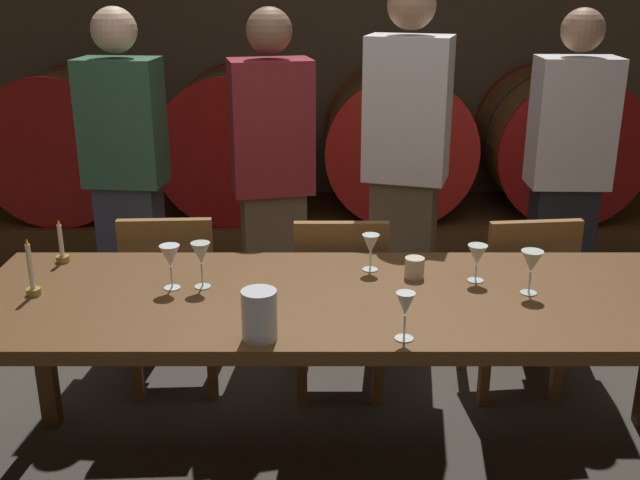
# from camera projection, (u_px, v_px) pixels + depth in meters

# --- Properties ---
(back_wall) EXTENTS (6.35, 0.24, 2.60)m
(back_wall) POSITION_uv_depth(u_px,v_px,m) (318.00, 58.00, 5.31)
(back_wall) COLOR brown
(back_wall) RESTS_ON ground
(barrel_shelf) EXTENTS (5.72, 0.90, 0.36)m
(barrel_shelf) POSITION_uv_depth(u_px,v_px,m) (318.00, 234.00, 5.16)
(barrel_shelf) COLOR brown
(barrel_shelf) RESTS_ON ground
(wine_barrel_far_left) EXTENTS (0.94, 0.79, 0.94)m
(wine_barrel_far_left) POSITION_uv_depth(u_px,v_px,m) (74.00, 141.00, 4.95)
(wine_barrel_far_left) COLOR brown
(wine_barrel_far_left) RESTS_ON barrel_shelf
(wine_barrel_center_left) EXTENTS (0.94, 0.79, 0.94)m
(wine_barrel_center_left) POSITION_uv_depth(u_px,v_px,m) (240.00, 142.00, 4.95)
(wine_barrel_center_left) COLOR brown
(wine_barrel_center_left) RESTS_ON barrel_shelf
(wine_barrel_center_right) EXTENTS (0.94, 0.79, 0.94)m
(wine_barrel_center_right) POSITION_uv_depth(u_px,v_px,m) (399.00, 142.00, 4.95)
(wine_barrel_center_right) COLOR brown
(wine_barrel_center_right) RESTS_ON barrel_shelf
(wine_barrel_far_right) EXTENTS (0.94, 0.79, 0.94)m
(wine_barrel_far_right) POSITION_uv_depth(u_px,v_px,m) (560.00, 142.00, 4.94)
(wine_barrel_far_right) COLOR brown
(wine_barrel_far_right) RESTS_ON barrel_shelf
(dining_table) EXTENTS (2.74, 0.86, 0.78)m
(dining_table) POSITION_uv_depth(u_px,v_px,m) (356.00, 312.00, 2.73)
(dining_table) COLOR brown
(dining_table) RESTS_ON ground
(chair_left) EXTENTS (0.42, 0.42, 0.88)m
(chair_left) POSITION_uv_depth(u_px,v_px,m) (176.00, 294.00, 3.44)
(chair_left) COLOR brown
(chair_left) RESTS_ON ground
(chair_center) EXTENTS (0.40, 0.40, 0.88)m
(chair_center) POSITION_uv_depth(u_px,v_px,m) (343.00, 298.00, 3.40)
(chair_center) COLOR brown
(chair_center) RESTS_ON ground
(chair_right) EXTENTS (0.44, 0.44, 0.88)m
(chair_right) POSITION_uv_depth(u_px,v_px,m) (523.00, 297.00, 3.41)
(chair_right) COLOR brown
(chair_right) RESTS_ON ground
(guest_far_left) EXTENTS (0.40, 0.28, 1.72)m
(guest_far_left) POSITION_uv_depth(u_px,v_px,m) (130.00, 181.00, 3.77)
(guest_far_left) COLOR #33384C
(guest_far_left) RESTS_ON ground
(guest_center_left) EXTENTS (0.42, 0.32, 1.72)m
(guest_center_left) POSITION_uv_depth(u_px,v_px,m) (275.00, 186.00, 3.67)
(guest_center_left) COLOR brown
(guest_center_left) RESTS_ON ground
(guest_center_right) EXTENTS (0.43, 0.34, 1.84)m
(guest_center_right) POSITION_uv_depth(u_px,v_px,m) (408.00, 176.00, 3.60)
(guest_center_right) COLOR brown
(guest_center_right) RESTS_ON ground
(guest_far_right) EXTENTS (0.39, 0.25, 1.71)m
(guest_far_right) POSITION_uv_depth(u_px,v_px,m) (569.00, 182.00, 3.77)
(guest_far_right) COLOR black
(guest_far_right) RESTS_ON ground
(candle_left) EXTENTS (0.05, 0.05, 0.18)m
(candle_left) POSITION_uv_depth(u_px,v_px,m) (65.00, 250.00, 3.01)
(candle_left) COLOR olive
(candle_left) RESTS_ON dining_table
(candle_right) EXTENTS (0.05, 0.05, 0.22)m
(candle_right) POSITION_uv_depth(u_px,v_px,m) (35.00, 279.00, 2.69)
(candle_right) COLOR olive
(candle_right) RESTS_ON dining_table
(pitcher) EXTENTS (0.11, 0.11, 0.16)m
(pitcher) POSITION_uv_depth(u_px,v_px,m) (262.00, 315.00, 2.36)
(pitcher) COLOR silver
(pitcher) RESTS_ON dining_table
(wine_glass_far_left) EXTENTS (0.07, 0.07, 0.17)m
(wine_glass_far_left) POSITION_uv_depth(u_px,v_px,m) (173.00, 257.00, 2.73)
(wine_glass_far_left) COLOR white
(wine_glass_far_left) RESTS_ON dining_table
(wine_glass_left) EXTENTS (0.07, 0.07, 0.17)m
(wine_glass_left) POSITION_uv_depth(u_px,v_px,m) (204.00, 255.00, 2.74)
(wine_glass_left) COLOR silver
(wine_glass_left) RESTS_ON dining_table
(wine_glass_center_left) EXTENTS (0.07, 0.07, 0.14)m
(wine_glass_center_left) POSITION_uv_depth(u_px,v_px,m) (374.00, 245.00, 2.90)
(wine_glass_center_left) COLOR silver
(wine_glass_center_left) RESTS_ON dining_table
(wine_glass_center_right) EXTENTS (0.06, 0.06, 0.16)m
(wine_glass_center_right) POSITION_uv_depth(u_px,v_px,m) (408.00, 306.00, 2.35)
(wine_glass_center_right) COLOR silver
(wine_glass_center_right) RESTS_ON dining_table
(wine_glass_right) EXTENTS (0.07, 0.07, 0.14)m
(wine_glass_right) POSITION_uv_depth(u_px,v_px,m) (480.00, 256.00, 2.80)
(wine_glass_right) COLOR silver
(wine_glass_right) RESTS_ON dining_table
(wine_glass_far_right) EXTENTS (0.08, 0.08, 0.16)m
(wine_glass_far_right) POSITION_uv_depth(u_px,v_px,m) (535.00, 263.00, 2.68)
(wine_glass_far_right) COLOR silver
(wine_glass_far_right) RESTS_ON dining_table
(cup_left) EXTENTS (0.07, 0.07, 0.08)m
(cup_left) POSITION_uv_depth(u_px,v_px,m) (417.00, 268.00, 2.85)
(cup_left) COLOR beige
(cup_left) RESTS_ON dining_table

